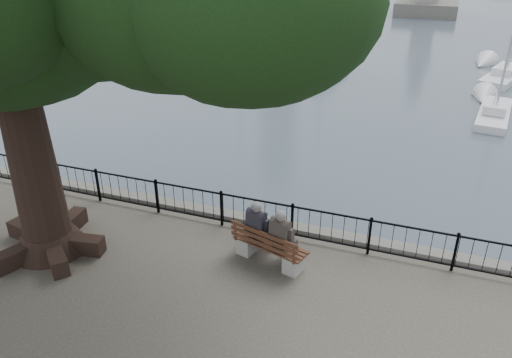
% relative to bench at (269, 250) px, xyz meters
% --- Properties ---
extents(harbor, '(260.00, 260.00, 1.20)m').
position_rel_bench_xyz_m(harbor, '(-0.76, 1.68, -0.85)').
color(harbor, '#504E47').
rests_on(harbor, ground).
extents(railing, '(22.06, 0.06, 1.00)m').
position_rel_bench_xyz_m(railing, '(-0.76, 1.17, 0.21)').
color(railing, black).
rests_on(railing, ground).
extents(bench, '(1.99, 1.07, 1.01)m').
position_rel_bench_xyz_m(bench, '(0.00, 0.00, 0.00)').
color(bench, gray).
rests_on(bench, ground).
extents(person_left, '(0.60, 0.86, 1.59)m').
position_rel_bench_xyz_m(person_left, '(-0.30, 0.20, 0.38)').
color(person_left, black).
rests_on(person_left, ground).
extents(person_right, '(0.60, 0.86, 1.59)m').
position_rel_bench_xyz_m(person_right, '(0.36, 0.01, 0.38)').
color(person_right, '#2C2824').
rests_on(person_right, ground).
extents(sailboat_a, '(2.85, 5.47, 10.49)m').
position_rel_bench_xyz_m(sailboat_a, '(-7.75, 17.83, -1.04)').
color(sailboat_a, silver).
rests_on(sailboat_a, ground).
extents(sailboat_b, '(2.32, 5.03, 10.72)m').
position_rel_bench_xyz_m(sailboat_b, '(-3.17, 19.50, -1.02)').
color(sailboat_b, silver).
rests_on(sailboat_b, ground).
extents(sailboat_c, '(1.99, 5.03, 9.69)m').
position_rel_bench_xyz_m(sailboat_c, '(6.17, 16.16, -1.05)').
color(sailboat_c, silver).
rests_on(sailboat_c, ground).
extents(sailboat_d, '(3.35, 5.81, 9.04)m').
position_rel_bench_xyz_m(sailboat_d, '(7.21, 23.90, -1.07)').
color(sailboat_d, silver).
rests_on(sailboat_d, ground).
extents(sailboat_e, '(2.78, 6.34, 14.07)m').
position_rel_bench_xyz_m(sailboat_e, '(-15.28, 30.40, -0.97)').
color(sailboat_e, silver).
rests_on(sailboat_e, ground).
extents(sailboat_h, '(2.31, 4.92, 10.65)m').
position_rel_bench_xyz_m(sailboat_h, '(-7.71, 38.74, -1.02)').
color(sailboat_h, silver).
rests_on(sailboat_h, ground).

